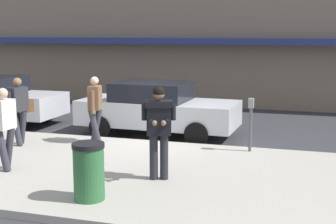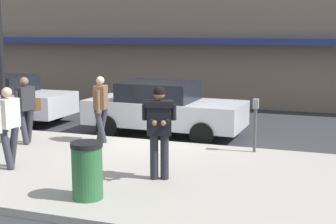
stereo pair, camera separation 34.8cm
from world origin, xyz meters
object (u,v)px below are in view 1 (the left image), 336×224
Objects in this scene: pedestrian_in_light_coat at (4,124)px; pedestrian_with_bag at (19,107)px; pedestrian_dark_coat at (95,105)px; trash_bin at (89,171)px; parked_sedan_mid at (157,108)px; man_texting_on_phone at (159,123)px; parking_meter at (251,117)px.

pedestrian_with_bag is (-1.00, 1.98, -0.00)m from pedestrian_in_light_coat.
pedestrian_dark_coat is 4.23m from trash_bin.
trash_bin is (0.65, -5.66, -0.16)m from parked_sedan_mid.
man_texting_on_phone is 1.06× the size of pedestrian_in_light_coat.
parked_sedan_mid is 2.54× the size of man_texting_on_phone.
trash_bin is at bearing -66.08° from pedestrian_dark_coat.
pedestrian_in_light_coat reaches higher than parked_sedan_mid.
parked_sedan_mid is 5.70m from trash_bin.
pedestrian_dark_coat is 1.74× the size of trash_bin.
pedestrian_dark_coat reaches higher than parked_sedan_mid.
man_texting_on_phone is at bearing -71.38° from parked_sedan_mid.
parking_meter is 4.64m from trash_bin.
man_texting_on_phone is 3.04m from parking_meter.
parking_meter is (4.61, 2.97, -0.14)m from pedestrian_in_light_coat.
pedestrian_in_light_coat is 1.34× the size of parking_meter.
pedestrian_in_light_coat is at bearing 155.64° from trash_bin.
pedestrian_with_bag is at bearing -155.60° from pedestrian_dark_coat.
pedestrian_dark_coat is at bearing 24.40° from pedestrian_with_bag.
pedestrian_in_light_coat is 1.00× the size of pedestrian_with_bag.
man_texting_on_phone is 1.42× the size of parking_meter.
man_texting_on_phone is at bearing -117.80° from parking_meter.
pedestrian_in_light_coat reaches higher than trash_bin.
parking_meter is at bearing 61.52° from trash_bin.
parked_sedan_mid is 2.69× the size of pedestrian_dark_coat.
pedestrian_dark_coat is 3.92m from parking_meter.
pedestrian_in_light_coat is at bearing -174.74° from man_texting_on_phone.
parking_meter is 1.30× the size of trash_bin.
pedestrian_in_light_coat is at bearing -111.05° from parked_sedan_mid.
parking_meter is at bearing -29.26° from parked_sedan_mid.
trash_bin is at bearing -118.48° from parking_meter.
trash_bin is (1.70, -3.84, -0.47)m from pedestrian_dark_coat.
pedestrian_in_light_coat reaches higher than parking_meter.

